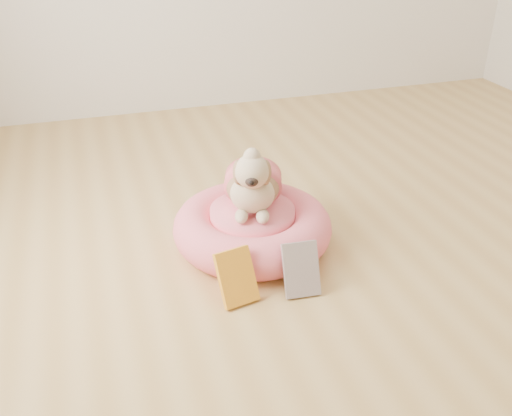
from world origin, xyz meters
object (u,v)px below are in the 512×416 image
object	(u,v)px
dog	(253,171)
book_yellow	(237,277)
pet_bed	(252,227)
book_white	(301,269)

from	to	relation	value
dog	book_yellow	world-z (taller)	dog
pet_bed	book_white	world-z (taller)	book_white
pet_bed	dog	bearing A→B (deg)	69.40
dog	book_white	xyz separation A→B (m)	(0.06, -0.39, -0.23)
pet_bed	book_yellow	xyz separation A→B (m)	(-0.16, -0.34, 0.01)
dog	book_white	world-z (taller)	dog
pet_bed	dog	world-z (taller)	dog
pet_bed	dog	size ratio (longest dim) A/B	1.58
pet_bed	dog	xyz separation A→B (m)	(0.01, 0.03, 0.24)
dog	book_yellow	bearing A→B (deg)	-96.93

